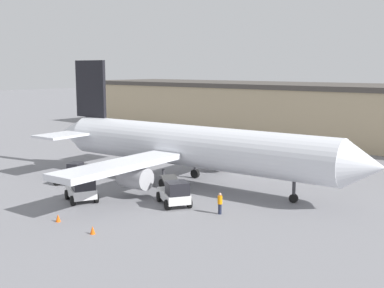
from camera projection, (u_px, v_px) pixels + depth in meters
ground_plane at (192, 185)px, 45.03m from camera, size 400.00×400.00×0.00m
terminal_building at (294, 110)px, 76.79m from camera, size 80.45×17.89×8.46m
airplane at (184, 145)px, 44.98m from camera, size 35.79×28.96×11.65m
ground_crew_worker at (220, 203)px, 35.89m from camera, size 0.36×0.36×1.64m
baggage_tug at (71, 174)px, 45.19m from camera, size 2.95×2.78×2.08m
belt_loader_truck at (175, 193)px, 38.09m from camera, size 4.00×3.50×2.12m
pushback_tug at (82, 190)px, 39.17m from camera, size 3.53×3.12×2.22m
safety_cone_near at (93, 230)px, 31.63m from camera, size 0.36×0.36×0.55m
safety_cone_far at (58, 218)px, 34.17m from camera, size 0.36×0.36×0.55m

